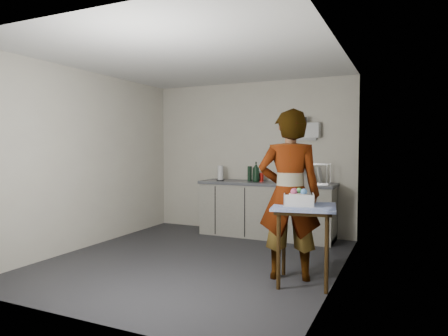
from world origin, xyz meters
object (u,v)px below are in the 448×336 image
at_px(soap_bottle, 256,172).
at_px(standing_man, 289,195).
at_px(kitchen_counter, 266,211).
at_px(dark_bottle, 250,174).
at_px(side_table, 304,216).
at_px(soda_can, 261,177).
at_px(dish_rack, 315,179).
at_px(bakery_box, 299,196).
at_px(paper_towel, 220,173).

bearing_deg(soap_bottle, standing_man, -59.70).
xyz_separation_m(kitchen_counter, dark_bottle, (-0.32, 0.05, 0.61)).
bearing_deg(side_table, kitchen_counter, 109.13).
bearing_deg(soda_can, dark_bottle, 178.77).
bearing_deg(dish_rack, bakery_box, -82.93).
relative_size(standing_man, bakery_box, 4.26).
distance_m(soap_bottle, dish_rack, 0.96).
height_order(side_table, soda_can, soda_can).
bearing_deg(side_table, soap_bottle, 113.33).
xyz_separation_m(side_table, bakery_box, (-0.07, 0.03, 0.21)).
xyz_separation_m(soap_bottle, paper_towel, (-0.64, -0.02, -0.04)).
bearing_deg(dark_bottle, kitchen_counter, -8.57).
bearing_deg(dark_bottle, dish_rack, 0.26).
bearing_deg(soap_bottle, kitchen_counter, 15.78).
distance_m(standing_man, bakery_box, 0.14).
height_order(side_table, standing_man, standing_man).
distance_m(kitchen_counter, dish_rack, 0.96).
bearing_deg(side_table, soda_can, 110.89).
relative_size(kitchen_counter, dish_rack, 4.99).
xyz_separation_m(standing_man, soda_can, (-1.01, 1.93, 0.03)).
xyz_separation_m(side_table, soda_can, (-1.21, 2.03, 0.24)).
height_order(kitchen_counter, dark_bottle, dark_bottle).
relative_size(kitchen_counter, paper_towel, 8.82).
height_order(side_table, soap_bottle, soap_bottle).
distance_m(dark_bottle, paper_towel, 0.50).
relative_size(side_table, soda_can, 6.04).
bearing_deg(soap_bottle, side_table, -56.88).
bearing_deg(paper_towel, standing_man, -46.68).
bearing_deg(dish_rack, dark_bottle, -179.74).
xyz_separation_m(soap_bottle, bakery_box, (1.20, -1.91, -0.12)).
bearing_deg(bakery_box, soap_bottle, 107.16).
xyz_separation_m(side_table, soap_bottle, (-1.27, 1.94, 0.33)).
distance_m(dark_bottle, dish_rack, 1.10).
bearing_deg(soap_bottle, bakery_box, -57.95).
bearing_deg(paper_towel, kitchen_counter, 5.01).
bearing_deg(dish_rack, standing_man, -86.28).
xyz_separation_m(dark_bottle, bakery_box, (1.35, -2.01, -0.08)).
bearing_deg(dark_bottle, soda_can, -1.23).
height_order(side_table, bakery_box, bakery_box).
xyz_separation_m(standing_man, soap_bottle, (-1.07, 1.84, 0.13)).
xyz_separation_m(paper_towel, bakery_box, (1.84, -1.89, -0.08)).
distance_m(standing_man, paper_towel, 2.50).
distance_m(side_table, paper_towel, 2.72).
bearing_deg(soda_can, bakery_box, -60.44).
xyz_separation_m(soda_can, bakery_box, (1.14, -2.01, -0.03)).
bearing_deg(kitchen_counter, dish_rack, 3.85).
distance_m(soda_can, dark_bottle, 0.22).
distance_m(side_table, dish_rack, 2.08).
bearing_deg(paper_towel, side_table, -45.21).
height_order(paper_towel, bakery_box, bakery_box).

